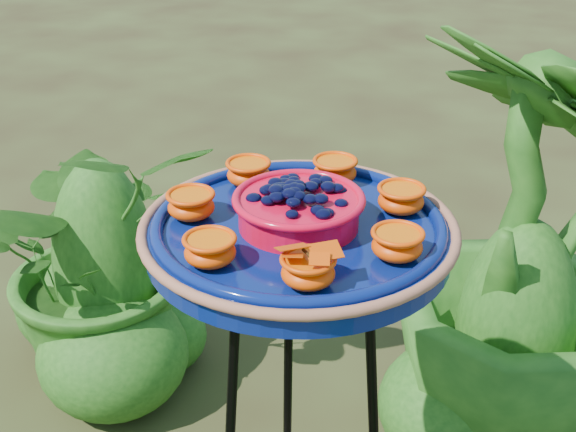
# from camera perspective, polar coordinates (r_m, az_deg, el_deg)

# --- Properties ---
(tripod_stand) EXTENTS (0.41, 0.41, 0.89)m
(tripod_stand) POSITION_cam_1_polar(r_m,az_deg,el_deg) (1.41, 0.65, -14.94)
(tripod_stand) COLOR black
(tripod_stand) RESTS_ON ground
(feeder_dish) EXTENTS (0.58, 0.58, 0.11)m
(feeder_dish) POSITION_cam_1_polar(r_m,az_deg,el_deg) (1.18, 0.75, -0.79)
(feeder_dish) COLOR #07165A
(feeder_dish) RESTS_ON tripod_stand
(shrub_back_left) EXTENTS (0.91, 0.86, 0.79)m
(shrub_back_left) POSITION_cam_1_polar(r_m,az_deg,el_deg) (2.25, -12.91, -2.54)
(shrub_back_left) COLOR #1C4B14
(shrub_back_left) RESTS_ON ground
(shrub_back_right) EXTENTS (0.86, 0.86, 1.09)m
(shrub_back_right) POSITION_cam_1_polar(r_m,az_deg,el_deg) (1.94, 16.57, -2.88)
(shrub_back_right) COLOR #1C4B14
(shrub_back_right) RESTS_ON ground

